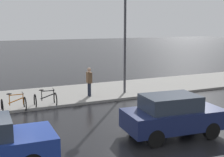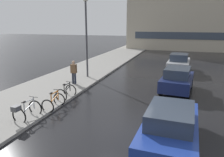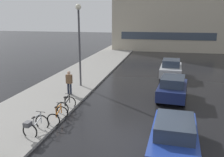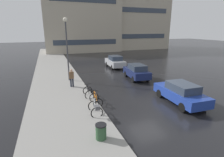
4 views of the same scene
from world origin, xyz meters
name	(u,v)px [view 1 (image 1 of 4)]	position (x,y,z in m)	size (l,w,h in m)	color
ground_plane	(4,141)	(0.00, 0.00, 0.00)	(140.00, 140.00, 0.00)	black
sidewalk_kerb	(150,86)	(-6.00, 10.00, 0.07)	(4.80, 60.00, 0.14)	gray
bicycle_second	(14,104)	(-3.76, 0.88, 0.39)	(0.71, 1.12, 0.96)	black
bicycle_third	(45,100)	(-3.93, 2.45, 0.41)	(0.81, 1.12, 0.97)	black
car_navy	(172,115)	(2.11, 5.88, 0.82)	(2.09, 3.89, 1.60)	navy
pedestrian	(89,81)	(-4.84, 5.18, 1.01)	(0.41, 0.26, 1.78)	#1E2333
streetlamp	(125,25)	(-4.82, 7.43, 4.16)	(0.42, 0.42, 6.26)	#424247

